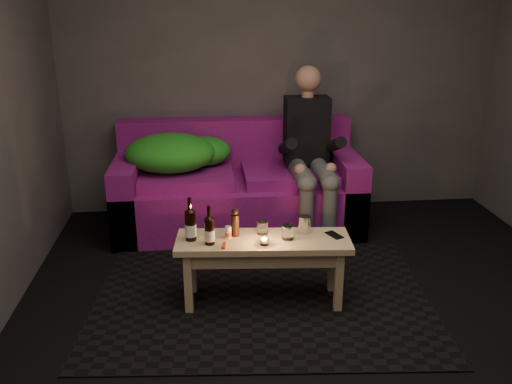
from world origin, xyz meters
TOP-DOWN VIEW (x-y plane):
  - floor at (0.00, 0.00)m, footprint 4.50×4.50m
  - room at (0.00, 0.47)m, footprint 4.50×4.50m
  - rug at (-0.36, 0.50)m, footprint 2.37×1.81m
  - sofa at (-0.44, 1.82)m, footprint 2.10×0.95m
  - green_blanket at (-0.97, 1.81)m, footprint 0.93×0.63m
  - person at (0.17, 1.65)m, footprint 0.38×0.87m
  - coffee_table at (-0.36, 0.45)m, footprint 1.15×0.44m
  - beer_bottle_a at (-0.83, 0.48)m, footprint 0.07×0.07m
  - beer_bottle_b at (-0.71, 0.41)m, footprint 0.06×0.06m
  - salt_shaker at (-0.59, 0.48)m, footprint 0.05×0.05m
  - pepper_mill at (-0.54, 0.52)m, footprint 0.06×0.06m
  - tumbler_back at (-0.36, 0.54)m, footprint 0.08×0.08m
  - tealight at (-0.37, 0.37)m, footprint 0.06×0.06m
  - tumbler_front at (-0.21, 0.43)m, footprint 0.09×0.09m
  - steel_cup at (-0.08, 0.53)m, footprint 0.09×0.09m
  - smartphone at (0.11, 0.46)m, footprint 0.11×0.14m
  - red_lighter at (-0.62, 0.36)m, footprint 0.03×0.08m

SIDE VIEW (x-z plane):
  - floor at x=0.00m, z-range 0.00..0.00m
  - rug at x=-0.36m, z-range 0.00..0.01m
  - sofa at x=-0.44m, z-range -0.12..0.78m
  - coffee_table at x=-0.36m, z-range 0.15..0.61m
  - smartphone at x=0.11m, z-range 0.46..0.47m
  - red_lighter at x=-0.62m, z-range 0.46..0.47m
  - tealight at x=-0.37m, z-range 0.46..0.51m
  - salt_shaker at x=-0.59m, z-range 0.46..0.54m
  - tumbler_back at x=-0.36m, z-range 0.46..0.55m
  - tumbler_front at x=-0.21m, z-range 0.46..0.56m
  - steel_cup at x=-0.08m, z-range 0.46..0.58m
  - pepper_mill at x=-0.54m, z-range 0.46..0.61m
  - beer_bottle_b at x=-0.71m, z-range 0.43..0.68m
  - beer_bottle_a at x=-0.83m, z-range 0.42..0.71m
  - green_blanket at x=-0.97m, z-range 0.52..0.84m
  - person at x=0.17m, z-range 0.03..1.43m
  - room at x=0.00m, z-range -0.61..3.89m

